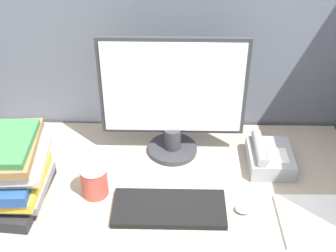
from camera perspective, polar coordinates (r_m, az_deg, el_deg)
The scene contains 9 objects.
cubicle_panel_rear at distance 1.95m, azimuth -0.18°, elevation 1.39°, with size 1.78×0.04×1.48m.
desk at distance 1.91m, azimuth -0.45°, elevation -14.93°, with size 1.38×0.72×0.72m.
monitor at distance 1.66m, azimuth 0.59°, elevation 3.29°, with size 0.52×0.19×0.47m.
keyboard at distance 1.55m, azimuth 0.15°, elevation -10.01°, with size 0.37×0.17×0.02m.
mouse at distance 1.56m, azimuth 9.23°, elevation -9.90°, with size 0.06×0.05×0.03m.
coffee_cup at distance 1.59m, azimuth -8.99°, elevation -6.57°, with size 0.10×0.10×0.11m.
book_stack at distance 1.59m, azimuth -19.02°, elevation -5.22°, with size 0.25×0.32×0.25m.
desk_telephone at distance 1.74m, azimuth 12.19°, elevation -3.77°, with size 0.16×0.19×0.10m.
paper_pile at distance 1.58m, azimuth 17.64°, elevation -10.97°, with size 0.24×0.23×0.01m.
Camera 1 is at (0.04, -0.87, 1.82)m, focal length 50.00 mm.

